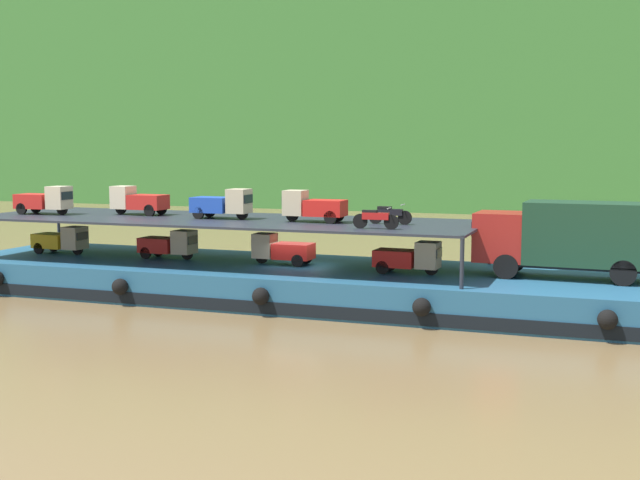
% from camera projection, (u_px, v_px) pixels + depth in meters
% --- Properties ---
extents(ground_plane, '(400.00, 400.00, 0.00)m').
position_uv_depth(ground_plane, '(299.00, 299.00, 36.94)').
color(ground_plane, brown).
extents(hillside_far_bank, '(128.30, 40.02, 32.55)m').
position_uv_depth(hillside_far_bank, '(505.00, 48.00, 97.65)').
color(hillside_far_bank, '#387533').
rests_on(hillside_far_bank, ground).
extents(cargo_barge, '(32.78, 8.51, 1.50)m').
position_uv_depth(cargo_barge, '(299.00, 283.00, 36.83)').
color(cargo_barge, '#23567A').
rests_on(cargo_barge, ground).
extents(covered_lorry, '(7.91, 2.51, 3.10)m').
position_uv_depth(covered_lorry, '(567.00, 237.00, 33.10)').
color(covered_lorry, maroon).
rests_on(covered_lorry, cargo_barge).
extents(cargo_rack, '(23.58, 7.15, 2.00)m').
position_uv_depth(cargo_rack, '(222.00, 220.00, 37.84)').
color(cargo_rack, '#232833').
rests_on(cargo_rack, cargo_barge).
extents(mini_truck_lower_stern, '(2.79, 1.30, 1.38)m').
position_uv_depth(mini_truck_lower_stern, '(61.00, 240.00, 40.81)').
color(mini_truck_lower_stern, gold).
rests_on(mini_truck_lower_stern, cargo_barge).
extents(mini_truck_lower_aft, '(2.78, 1.27, 1.38)m').
position_uv_depth(mini_truck_lower_aft, '(169.00, 244.00, 39.07)').
color(mini_truck_lower_aft, red).
rests_on(mini_truck_lower_aft, cargo_barge).
extents(mini_truck_lower_mid, '(2.75, 1.22, 1.38)m').
position_uv_depth(mini_truck_lower_mid, '(282.00, 249.00, 37.13)').
color(mini_truck_lower_mid, red).
rests_on(mini_truck_lower_mid, cargo_barge).
extents(mini_truck_lower_fore, '(2.78, 1.28, 1.38)m').
position_uv_depth(mini_truck_lower_fore, '(409.00, 257.00, 34.44)').
color(mini_truck_lower_fore, red).
rests_on(mini_truck_lower_fore, cargo_barge).
extents(mini_truck_upper_stern, '(2.75, 1.22, 1.38)m').
position_uv_depth(mini_truck_upper_stern, '(45.00, 200.00, 40.16)').
color(mini_truck_upper_stern, red).
rests_on(mini_truck_upper_stern, cargo_rack).
extents(mini_truck_upper_mid, '(2.75, 1.21, 1.38)m').
position_uv_depth(mini_truck_upper_mid, '(138.00, 201.00, 39.88)').
color(mini_truck_upper_mid, red).
rests_on(mini_truck_upper_mid, cargo_rack).
extents(mini_truck_upper_fore, '(2.75, 1.22, 1.38)m').
position_uv_depth(mini_truck_upper_fore, '(223.00, 204.00, 37.70)').
color(mini_truck_upper_fore, '#1E47B7').
rests_on(mini_truck_upper_fore, cargo_rack).
extents(mini_truck_upper_bow, '(2.76, 1.23, 1.38)m').
position_uv_depth(mini_truck_upper_bow, '(313.00, 206.00, 36.07)').
color(mini_truck_upper_bow, red).
rests_on(mini_truck_upper_bow, cargo_rack).
extents(motorcycle_upper_port, '(1.90, 0.55, 0.87)m').
position_uv_depth(motorcycle_upper_port, '(375.00, 218.00, 33.09)').
color(motorcycle_upper_port, black).
rests_on(motorcycle_upper_port, cargo_rack).
extents(motorcycle_upper_centre, '(1.90, 0.55, 0.87)m').
position_uv_depth(motorcycle_upper_centre, '(390.00, 214.00, 35.08)').
color(motorcycle_upper_centre, black).
rests_on(motorcycle_upper_centre, cargo_rack).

